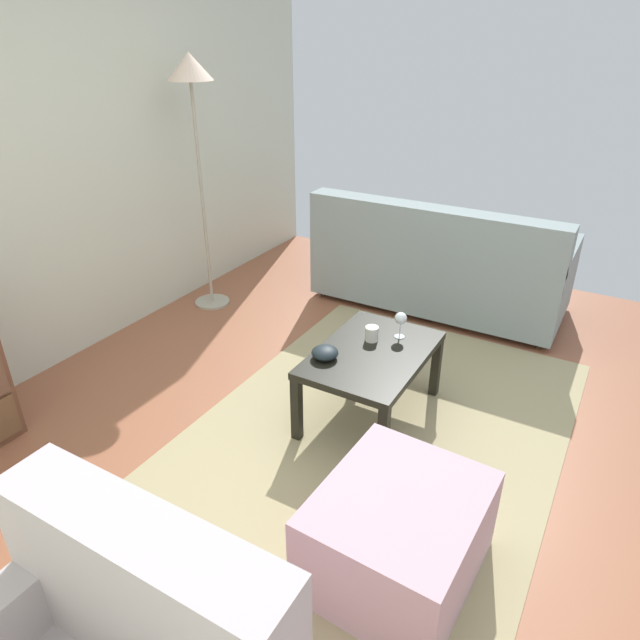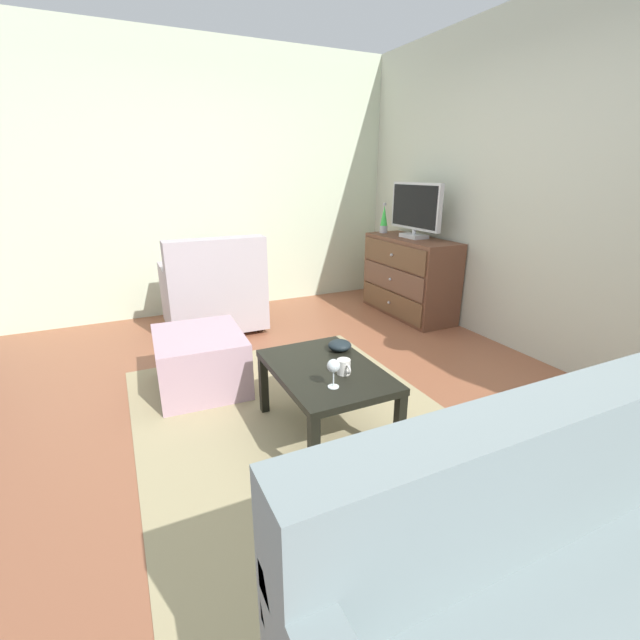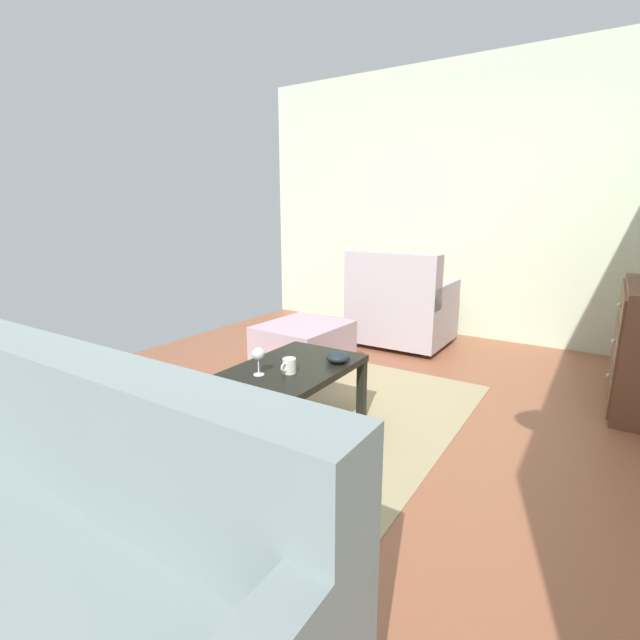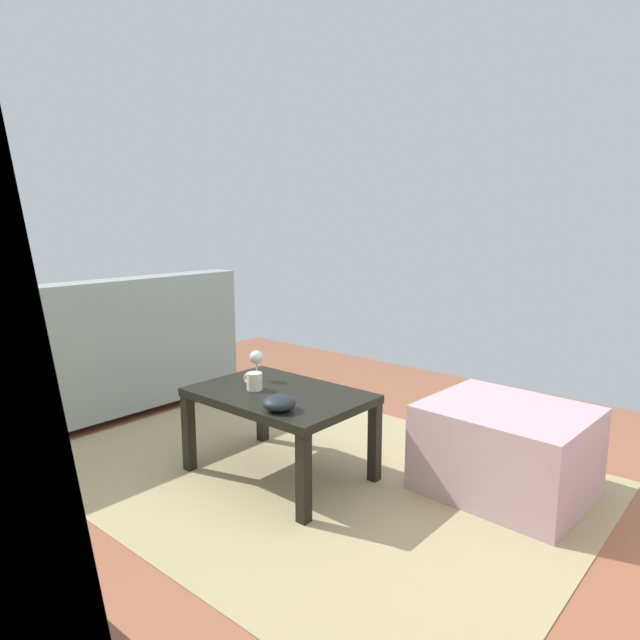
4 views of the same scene
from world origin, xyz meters
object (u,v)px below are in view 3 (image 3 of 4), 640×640
at_px(wine_glass, 258,355).
at_px(bowl_decorative, 338,357).
at_px(ottoman, 304,348).
at_px(armchair, 401,308).
at_px(mug, 289,366).
at_px(couch_large, 12,563).
at_px(coffee_table, 293,375).

relative_size(wine_glass, bowl_decorative, 1.07).
relative_size(wine_glass, ottoman, 0.22).
bearing_deg(ottoman, wine_glass, 23.17).
bearing_deg(bowl_decorative, armchair, -168.43).
height_order(mug, ottoman, mug).
bearing_deg(couch_large, ottoman, -163.85).
bearing_deg(armchair, ottoman, -17.25).
relative_size(armchair, ottoman, 1.34).
height_order(wine_glass, armchair, armchair).
height_order(bowl_decorative, armchair, armchair).
height_order(coffee_table, mug, mug).
bearing_deg(couch_large, armchair, -174.33).
relative_size(coffee_table, armchair, 0.89).
relative_size(coffee_table, bowl_decorative, 5.73).
height_order(wine_glass, mug, wine_glass).
height_order(couch_large, ottoman, couch_large).
bearing_deg(wine_glass, coffee_table, 163.66).
bearing_deg(couch_large, wine_glass, -170.13).
distance_m(bowl_decorative, couch_large, 1.79).
bearing_deg(mug, wine_glass, -47.50).
bearing_deg(wine_glass, ottoman, -156.83).
relative_size(bowl_decorative, armchair, 0.16).
xyz_separation_m(mug, ottoman, (-1.03, -0.61, -0.27)).
relative_size(coffee_table, couch_large, 0.43).
xyz_separation_m(couch_large, armchair, (-3.67, -0.36, 0.03)).
distance_m(bowl_decorative, ottoman, 1.07).
distance_m(wine_glass, bowl_decorative, 0.50).
xyz_separation_m(wine_glass, mug, (-0.11, 0.12, -0.07)).
relative_size(couch_large, ottoman, 2.75).
bearing_deg(armchair, coffee_table, 5.33).
bearing_deg(coffee_table, couch_large, 6.11).
height_order(couch_large, armchair, armchair).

